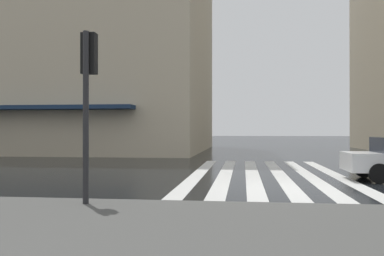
# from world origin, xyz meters

# --- Properties ---
(ground_plane) EXTENTS (220.00, 220.00, 0.00)m
(ground_plane) POSITION_xyz_m (0.00, 0.00, 0.00)
(ground_plane) COLOR black
(zebra_crossing) EXTENTS (13.00, 5.50, 0.01)m
(zebra_crossing) POSITION_xyz_m (4.00, 0.33, 0.00)
(zebra_crossing) COLOR silver
(zebra_crossing) RESTS_ON ground_plane
(haussmann_block_mid) EXTENTS (18.93, 21.62, 25.47)m
(haussmann_block_mid) POSITION_xyz_m (21.36, 15.08, 12.47)
(haussmann_block_mid) COLOR beige
(haussmann_block_mid) RESTS_ON ground_plane
(traffic_signal_post) EXTENTS (0.44, 0.30, 3.50)m
(traffic_signal_post) POSITION_xyz_m (-3.51, 4.33, 2.67)
(traffic_signal_post) COLOR #232326
(traffic_signal_post) RESTS_ON sidewalk_pavement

